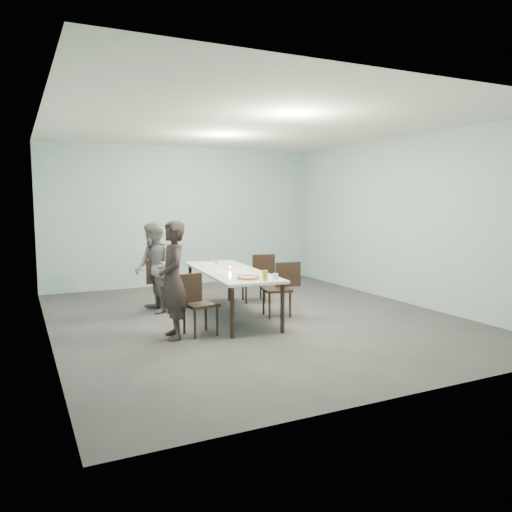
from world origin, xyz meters
name	(u,v)px	position (x,y,z in m)	size (l,w,h in m)	color
ground	(253,318)	(0.00, 0.00, 0.00)	(7.00, 7.00, 0.00)	#333335
room_shell	(253,190)	(0.00, 0.00, 2.03)	(6.02, 7.02, 3.01)	#94BAB9
table	(231,274)	(-0.28, 0.24, 0.69)	(1.13, 2.67, 0.75)	white
chair_near_left	(195,300)	(-1.16, -0.58, 0.50)	(0.63, 0.47, 0.87)	black
chair_far_left	(165,281)	(-1.11, 1.12, 0.50)	(0.61, 0.42, 0.87)	black
chair_near_right	(281,285)	(0.47, -0.07, 0.50)	(0.64, 0.49, 0.87)	black
chair_far_right	(258,274)	(0.63, 1.12, 0.50)	(0.65, 0.51, 0.87)	black
diner_near	(173,280)	(-1.47, -0.58, 0.80)	(0.58, 0.38, 1.59)	black
diner_far	(154,267)	(-1.31, 1.09, 0.76)	(0.73, 0.57, 1.51)	slate
pizza	(249,278)	(-0.40, -0.69, 0.77)	(0.34, 0.34, 0.04)	white
side_plate	(243,274)	(-0.28, -0.23, 0.76)	(0.18, 0.18, 0.01)	white
beer_glass	(265,276)	(-0.26, -0.93, 0.82)	(0.08, 0.08, 0.15)	gold
water_tumbler	(275,277)	(-0.09, -0.90, 0.80)	(0.08, 0.08, 0.09)	silver
tealight	(230,269)	(-0.29, 0.24, 0.77)	(0.06, 0.06, 0.05)	silver
amber_tumbler	(217,262)	(-0.20, 1.05, 0.79)	(0.07, 0.07, 0.08)	gold
menu	(212,264)	(-0.28, 1.07, 0.75)	(0.30, 0.22, 0.01)	silver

